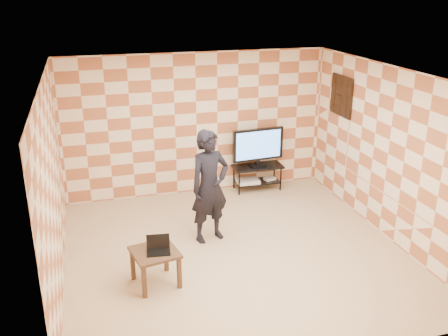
{
  "coord_description": "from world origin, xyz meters",
  "views": [
    {
      "loc": [
        -1.99,
        -6.4,
        3.84
      ],
      "look_at": [
        0.0,
        0.6,
        1.15
      ],
      "focal_mm": 40.0,
      "sensor_mm": 36.0,
      "label": 1
    }
  ],
  "objects_px": {
    "tv_stand": "(257,172)",
    "person": "(210,186)",
    "tv": "(258,145)",
    "side_table": "(155,257)"
  },
  "relations": [
    {
      "from": "side_table",
      "to": "person",
      "type": "xyz_separation_m",
      "value": [
        1.03,
        1.04,
        0.49
      ]
    },
    {
      "from": "tv",
      "to": "tv_stand",
      "type": "bearing_deg",
      "value": 85.36
    },
    {
      "from": "tv",
      "to": "person",
      "type": "xyz_separation_m",
      "value": [
        -1.4,
        -1.72,
        -0.01
      ]
    },
    {
      "from": "tv_stand",
      "to": "side_table",
      "type": "height_order",
      "value": "same"
    },
    {
      "from": "tv_stand",
      "to": "side_table",
      "type": "relative_size",
      "value": 1.42
    },
    {
      "from": "tv_stand",
      "to": "person",
      "type": "xyz_separation_m",
      "value": [
        -1.4,
        -1.73,
        0.54
      ]
    },
    {
      "from": "tv_stand",
      "to": "person",
      "type": "height_order",
      "value": "person"
    },
    {
      "from": "tv",
      "to": "person",
      "type": "relative_size",
      "value": 0.57
    },
    {
      "from": "tv",
      "to": "side_table",
      "type": "height_order",
      "value": "tv"
    },
    {
      "from": "tv_stand",
      "to": "side_table",
      "type": "bearing_deg",
      "value": -131.29
    }
  ]
}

